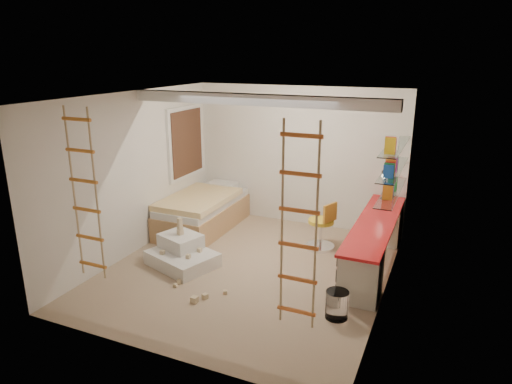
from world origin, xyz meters
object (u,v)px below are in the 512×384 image
at_px(bed, 203,212).
at_px(swivel_chair, 322,231).
at_px(play_platform, 182,254).
at_px(desk, 374,242).

relative_size(bed, swivel_chair, 2.43).
xyz_separation_m(swivel_chair, play_platform, (-1.83, -1.44, -0.13)).
bearing_deg(play_platform, swivel_chair, 38.30).
distance_m(bed, play_platform, 1.53).
bearing_deg(desk, play_platform, -158.33).
height_order(desk, play_platform, desk).
distance_m(desk, swivel_chair, 0.99).
bearing_deg(play_platform, bed, 107.33).
height_order(bed, swivel_chair, swivel_chair).
bearing_deg(swivel_chair, play_platform, -141.70).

